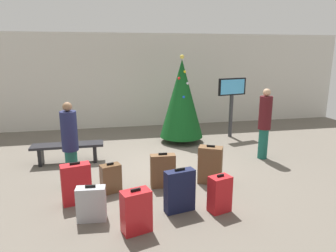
{
  "coord_description": "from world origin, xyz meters",
  "views": [
    {
      "loc": [
        -1.04,
        -6.63,
        2.66
      ],
      "look_at": [
        0.45,
        0.49,
        0.9
      ],
      "focal_mm": 32.85,
      "sensor_mm": 36.0,
      "label": 1
    }
  ],
  "objects_px": {
    "traveller_0": "(70,142)",
    "traveller_1": "(265,122)",
    "waiting_bench": "(68,148)",
    "suitcase_2": "(210,165)",
    "holiday_tree": "(182,99)",
    "suitcase_3": "(91,204)",
    "suitcase_0": "(180,191)",
    "suitcase_6": "(220,194)",
    "suitcase_1": "(136,211)",
    "suitcase_4": "(111,178)",
    "suitcase_7": "(163,171)",
    "suitcase_5": "(76,184)",
    "flight_info_kiosk": "(232,96)"
  },
  "relations": [
    {
      "from": "traveller_0",
      "to": "traveller_1",
      "type": "distance_m",
      "value": 4.66
    },
    {
      "from": "waiting_bench",
      "to": "suitcase_2",
      "type": "height_order",
      "value": "suitcase_2"
    },
    {
      "from": "suitcase_2",
      "to": "traveller_1",
      "type": "bearing_deg",
      "value": 32.62
    },
    {
      "from": "holiday_tree",
      "to": "traveller_1",
      "type": "xyz_separation_m",
      "value": [
        1.67,
        -1.87,
        -0.37
      ]
    },
    {
      "from": "traveller_1",
      "to": "waiting_bench",
      "type": "bearing_deg",
      "value": 172.12
    },
    {
      "from": "traveller_0",
      "to": "suitcase_3",
      "type": "distance_m",
      "value": 1.66
    },
    {
      "from": "suitcase_0",
      "to": "suitcase_6",
      "type": "xyz_separation_m",
      "value": [
        0.66,
        -0.15,
        -0.05
      ]
    },
    {
      "from": "suitcase_1",
      "to": "suitcase_3",
      "type": "height_order",
      "value": "suitcase_1"
    },
    {
      "from": "suitcase_4",
      "to": "suitcase_7",
      "type": "relative_size",
      "value": 0.83
    },
    {
      "from": "suitcase_3",
      "to": "suitcase_5",
      "type": "height_order",
      "value": "suitcase_5"
    },
    {
      "from": "suitcase_2",
      "to": "suitcase_6",
      "type": "distance_m",
      "value": 1.18
    },
    {
      "from": "suitcase_0",
      "to": "flight_info_kiosk",
      "type": "bearing_deg",
      "value": 57.48
    },
    {
      "from": "holiday_tree",
      "to": "suitcase_5",
      "type": "height_order",
      "value": "holiday_tree"
    },
    {
      "from": "holiday_tree",
      "to": "suitcase_4",
      "type": "bearing_deg",
      "value": -125.47
    },
    {
      "from": "traveller_1",
      "to": "suitcase_1",
      "type": "xyz_separation_m",
      "value": [
        -3.51,
        -2.65,
        -0.62
      ]
    },
    {
      "from": "holiday_tree",
      "to": "suitcase_7",
      "type": "xyz_separation_m",
      "value": [
        -1.15,
        -3.03,
        -0.98
      ]
    },
    {
      "from": "suitcase_1",
      "to": "suitcase_5",
      "type": "bearing_deg",
      "value": 129.94
    },
    {
      "from": "waiting_bench",
      "to": "suitcase_7",
      "type": "height_order",
      "value": "suitcase_7"
    },
    {
      "from": "traveller_1",
      "to": "suitcase_0",
      "type": "height_order",
      "value": "traveller_1"
    },
    {
      "from": "traveller_1",
      "to": "suitcase_7",
      "type": "height_order",
      "value": "traveller_1"
    },
    {
      "from": "suitcase_1",
      "to": "suitcase_6",
      "type": "relative_size",
      "value": 1.05
    },
    {
      "from": "traveller_0",
      "to": "suitcase_4",
      "type": "xyz_separation_m",
      "value": [
        0.76,
        -0.49,
        -0.63
      ]
    },
    {
      "from": "suitcase_0",
      "to": "suitcase_3",
      "type": "bearing_deg",
      "value": -179.84
    },
    {
      "from": "suitcase_0",
      "to": "suitcase_1",
      "type": "relative_size",
      "value": 1.1
    },
    {
      "from": "waiting_bench",
      "to": "suitcase_4",
      "type": "relative_size",
      "value": 2.84
    },
    {
      "from": "waiting_bench",
      "to": "traveller_1",
      "type": "distance_m",
      "value": 4.91
    },
    {
      "from": "traveller_0",
      "to": "suitcase_2",
      "type": "distance_m",
      "value": 2.87
    },
    {
      "from": "suitcase_6",
      "to": "suitcase_7",
      "type": "height_order",
      "value": "suitcase_7"
    },
    {
      "from": "suitcase_5",
      "to": "suitcase_6",
      "type": "bearing_deg",
      "value": -18.71
    },
    {
      "from": "waiting_bench",
      "to": "suitcase_5",
      "type": "distance_m",
      "value": 2.21
    },
    {
      "from": "traveller_0",
      "to": "suitcase_7",
      "type": "bearing_deg",
      "value": -14.44
    },
    {
      "from": "waiting_bench",
      "to": "suitcase_0",
      "type": "bearing_deg",
      "value": -53.5
    },
    {
      "from": "traveller_1",
      "to": "suitcase_0",
      "type": "distance_m",
      "value": 3.54
    },
    {
      "from": "holiday_tree",
      "to": "suitcase_4",
      "type": "xyz_separation_m",
      "value": [
        -2.18,
        -3.06,
        -1.04
      ]
    },
    {
      "from": "flight_info_kiosk",
      "to": "traveller_1",
      "type": "relative_size",
      "value": 1.04
    },
    {
      "from": "waiting_bench",
      "to": "traveller_1",
      "type": "height_order",
      "value": "traveller_1"
    },
    {
      "from": "suitcase_0",
      "to": "suitcase_6",
      "type": "bearing_deg",
      "value": -12.8
    },
    {
      "from": "suitcase_3",
      "to": "suitcase_7",
      "type": "xyz_separation_m",
      "value": [
        1.37,
        1.02,
        0.05
      ]
    },
    {
      "from": "holiday_tree",
      "to": "suitcase_0",
      "type": "relative_size",
      "value": 3.32
    },
    {
      "from": "holiday_tree",
      "to": "suitcase_5",
      "type": "relative_size",
      "value": 3.34
    },
    {
      "from": "traveller_1",
      "to": "suitcase_6",
      "type": "relative_size",
      "value": 2.66
    },
    {
      "from": "holiday_tree",
      "to": "flight_info_kiosk",
      "type": "height_order",
      "value": "holiday_tree"
    },
    {
      "from": "holiday_tree",
      "to": "traveller_0",
      "type": "height_order",
      "value": "holiday_tree"
    },
    {
      "from": "traveller_0",
      "to": "suitcase_6",
      "type": "bearing_deg",
      "value": -32.55
    },
    {
      "from": "traveller_1",
      "to": "suitcase_5",
      "type": "relative_size",
      "value": 2.32
    },
    {
      "from": "traveller_0",
      "to": "suitcase_7",
      "type": "height_order",
      "value": "traveller_0"
    },
    {
      "from": "suitcase_6",
      "to": "suitcase_7",
      "type": "distance_m",
      "value": 1.39
    },
    {
      "from": "flight_info_kiosk",
      "to": "suitcase_5",
      "type": "height_order",
      "value": "flight_info_kiosk"
    },
    {
      "from": "suitcase_7",
      "to": "suitcase_5",
      "type": "bearing_deg",
      "value": -167.91
    },
    {
      "from": "suitcase_3",
      "to": "suitcase_5",
      "type": "relative_size",
      "value": 0.79
    }
  ]
}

